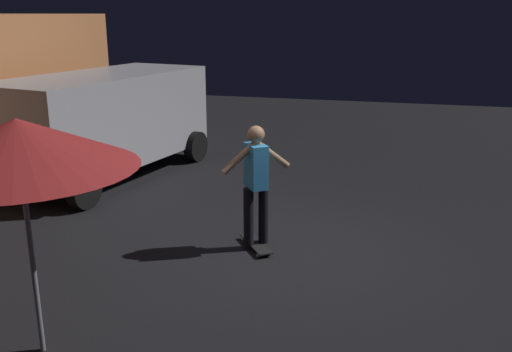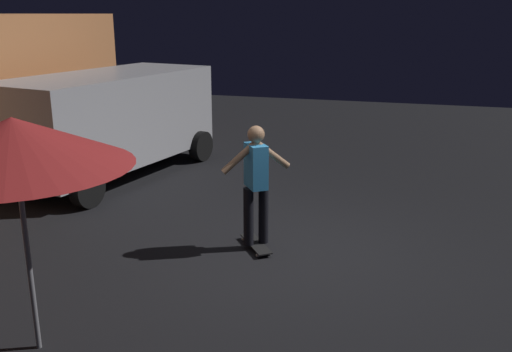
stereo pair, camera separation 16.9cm
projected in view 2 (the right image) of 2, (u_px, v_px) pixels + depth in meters
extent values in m
plane|color=black|center=(291.00, 254.00, 7.68)|extent=(28.00, 28.00, 0.00)
cube|color=#B2B2B7|center=(109.00, 117.00, 11.13)|extent=(4.88, 2.75, 1.70)
cube|color=black|center=(176.00, 86.00, 12.97)|extent=(0.39, 1.73, 0.64)
cylinder|color=black|center=(130.00, 137.00, 13.29)|extent=(0.69, 0.34, 0.66)
cylinder|color=black|center=(201.00, 146.00, 12.42)|extent=(0.69, 0.34, 0.66)
cylinder|color=black|center=(6.00, 173.00, 10.32)|extent=(0.69, 0.34, 0.66)
cylinder|color=black|center=(87.00, 188.00, 9.44)|extent=(0.69, 0.34, 0.66)
cylinder|color=slate|center=(27.00, 244.00, 5.24)|extent=(0.05, 0.05, 2.20)
cone|color=#A52626|center=(14.00, 142.00, 4.96)|extent=(2.10, 2.10, 0.45)
cube|color=black|center=(256.00, 244.00, 7.87)|extent=(0.75, 0.63, 0.02)
sphere|color=silver|center=(243.00, 239.00, 8.12)|extent=(0.05, 0.05, 0.05)
sphere|color=silver|center=(254.00, 237.00, 8.18)|extent=(0.05, 0.05, 0.05)
sphere|color=silver|center=(258.00, 255.00, 7.58)|extent=(0.05, 0.05, 0.05)
sphere|color=silver|center=(269.00, 253.00, 7.64)|extent=(0.05, 0.05, 0.05)
cylinder|color=black|center=(248.00, 217.00, 7.71)|extent=(0.14, 0.14, 0.82)
cylinder|color=black|center=(263.00, 215.00, 7.79)|extent=(0.14, 0.14, 0.82)
cube|color=#338CCC|center=(256.00, 166.00, 7.55)|extent=(0.44, 0.40, 0.60)
sphere|color=#936B4C|center=(256.00, 134.00, 7.43)|extent=(0.23, 0.23, 0.23)
cylinder|color=#936B4C|center=(240.00, 157.00, 7.44)|extent=(0.40, 0.49, 0.46)
cylinder|color=#936B4C|center=(271.00, 154.00, 7.58)|extent=(0.40, 0.49, 0.46)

